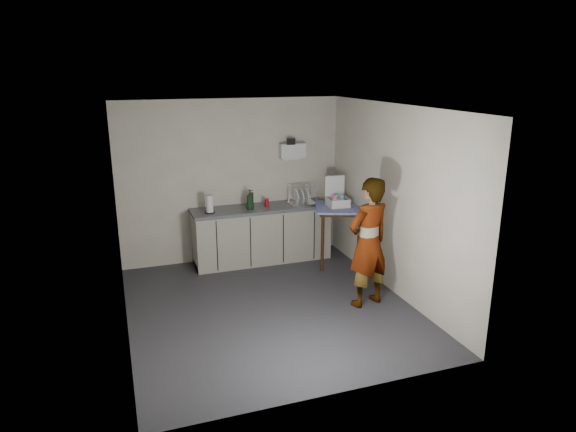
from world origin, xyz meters
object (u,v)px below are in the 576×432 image
object	(u,v)px
bakery_box	(337,199)
soap_bottle	(250,200)
dish_rack	(302,200)
side_table	(340,214)
soda_can	(267,203)
dark_bottle	(251,200)
kitchen_counter	(262,235)
standing_man	(368,243)
paper_towel	(210,205)

from	to	relation	value
bakery_box	soap_bottle	bearing A→B (deg)	165.70
dish_rack	bakery_box	distance (m)	0.65
side_table	soda_can	world-z (taller)	soda_can
dark_bottle	bakery_box	bearing A→B (deg)	-24.02
kitchen_counter	soap_bottle	xyz separation A→B (m)	(-0.21, -0.08, 0.64)
kitchen_counter	side_table	distance (m)	1.32
dark_bottle	bakery_box	distance (m)	1.36
standing_man	dark_bottle	world-z (taller)	standing_man
dish_rack	dark_bottle	bearing A→B (deg)	176.05
side_table	dark_bottle	bearing A→B (deg)	174.43
soda_can	dish_rack	world-z (taller)	dish_rack
kitchen_counter	soap_bottle	size ratio (longest dim) A/B	7.11
paper_towel	dish_rack	bearing A→B (deg)	1.41
kitchen_counter	bakery_box	size ratio (longest dim) A/B	4.99
kitchen_counter	bakery_box	world-z (taller)	bakery_box
soap_bottle	dish_rack	xyz separation A→B (m)	(0.89, 0.04, -0.09)
paper_towel	bakery_box	distance (m)	1.98
side_table	soap_bottle	xyz separation A→B (m)	(-1.31, 0.52, 0.22)
side_table	soda_can	xyz separation A→B (m)	(-1.02, 0.58, 0.13)
kitchen_counter	dish_rack	size ratio (longest dim) A/B	5.20
dish_rack	bakery_box	world-z (taller)	bakery_box
dark_bottle	paper_towel	bearing A→B (deg)	-172.08
soap_bottle	soda_can	size ratio (longest dim) A/B	2.44
dark_bottle	paper_towel	world-z (taller)	paper_towel
soda_can	dark_bottle	distance (m)	0.25
side_table	dark_bottle	world-z (taller)	dark_bottle
kitchen_counter	dish_rack	world-z (taller)	dish_rack
side_table	soda_can	bearing A→B (deg)	170.51
kitchen_counter	paper_towel	size ratio (longest dim) A/B	8.06
bakery_box	kitchen_counter	bearing A→B (deg)	158.68
side_table	dish_rack	size ratio (longest dim) A/B	2.25
dark_bottle	side_table	bearing A→B (deg)	-25.96
kitchen_counter	standing_man	xyz separation A→B (m)	(0.85, -2.02, 0.44)
soap_bottle	paper_towel	xyz separation A→B (m)	(-0.64, 0.00, -0.03)
soap_bottle	dark_bottle	size ratio (longest dim) A/B	1.29
dark_bottle	paper_towel	size ratio (longest dim) A/B	0.88
soda_can	dark_bottle	xyz separation A→B (m)	(-0.25, 0.03, 0.06)
soap_bottle	bakery_box	size ratio (longest dim) A/B	0.70
dish_rack	bakery_box	size ratio (longest dim) A/B	0.96
paper_towel	bakery_box	xyz separation A→B (m)	(1.93, -0.46, 0.03)
soda_can	soap_bottle	bearing A→B (deg)	-167.24
dish_rack	paper_towel	bearing A→B (deg)	-178.59
soda_can	dish_rack	size ratio (longest dim) A/B	0.30
side_table	kitchen_counter	bearing A→B (deg)	171.79
kitchen_counter	dish_rack	distance (m)	0.87
side_table	bakery_box	bearing A→B (deg)	129.12
soap_bottle	soda_can	xyz separation A→B (m)	(0.29, 0.07, -0.09)
kitchen_counter	soda_can	world-z (taller)	soda_can
soap_bottle	dish_rack	bearing A→B (deg)	2.50
standing_man	soda_can	distance (m)	2.15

